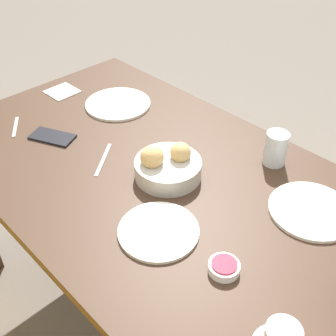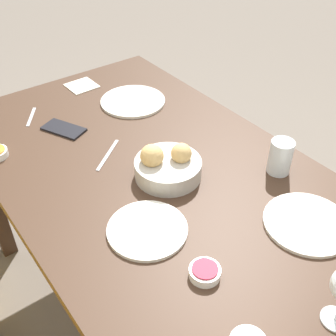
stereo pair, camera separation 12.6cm
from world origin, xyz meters
name	(u,v)px [view 2 (the right image)]	position (x,y,z in m)	size (l,w,h in m)	color
ground_plane	(161,313)	(0.00, 0.00, 0.00)	(10.00, 10.00, 0.00)	#6B6056
dining_table	(159,196)	(0.00, 0.00, 0.66)	(1.52, 0.87, 0.75)	#3D281C
bread_basket	(167,166)	(-0.02, -0.01, 0.79)	(0.20, 0.20, 0.11)	#B2ADA3
plate_near_left	(307,223)	(-0.41, -0.19, 0.76)	(0.23, 0.23, 0.01)	silver
plate_near_right	(133,101)	(0.41, -0.17, 0.76)	(0.25, 0.25, 0.01)	silver
plate_far_center	(147,230)	(-0.18, 0.16, 0.76)	(0.21, 0.21, 0.01)	silver
water_tumbler	(280,157)	(-0.21, -0.30, 0.81)	(0.07, 0.07, 0.11)	silver
jam_bowl_berry	(205,272)	(-0.37, 0.14, 0.77)	(0.08, 0.08, 0.03)	white
fork_silver	(108,155)	(0.17, 0.08, 0.76)	(0.11, 0.14, 0.00)	#B7B7BC
spoon_coffee	(31,117)	(0.54, 0.18, 0.76)	(0.11, 0.08, 0.00)	#B7B7BC
napkin	(82,86)	(0.65, -0.08, 0.76)	(0.11, 0.11, 0.00)	silver
cell_phone	(64,129)	(0.39, 0.13, 0.76)	(0.17, 0.13, 0.01)	black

